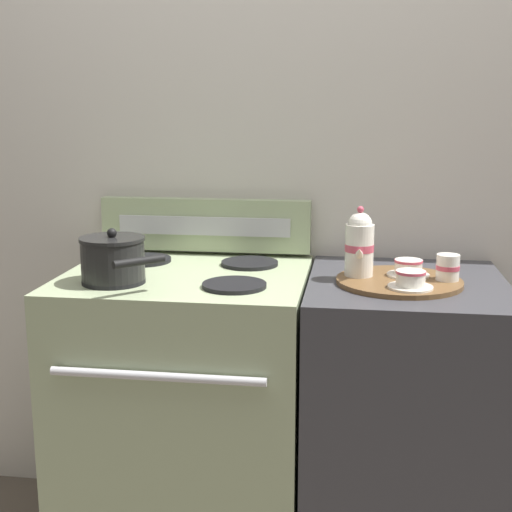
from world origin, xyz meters
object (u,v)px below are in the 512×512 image
(teapot, at_px, (359,244))
(teacup_left, at_px, (411,280))
(creamer_jug, at_px, (448,267))
(saucepan, at_px, (113,258))
(serving_tray, at_px, (399,281))
(stove, at_px, (188,413))
(teacup_right, at_px, (408,268))

(teapot, xyz_separation_m, teacup_left, (0.14, -0.12, -0.07))
(teapot, distance_m, teacup_left, 0.20)
(teapot, relative_size, creamer_jug, 2.75)
(saucepan, relative_size, teapot, 1.33)
(serving_tray, height_order, teacup_left, teacup_left)
(stove, xyz_separation_m, saucepan, (-0.17, -0.14, 0.53))
(teacup_left, bearing_deg, stove, 168.42)
(teacup_right, xyz_separation_m, creamer_jug, (0.11, -0.03, 0.01))
(creamer_jug, bearing_deg, saucepan, -173.04)
(serving_tray, xyz_separation_m, teacup_right, (0.03, 0.04, 0.03))
(saucepan, height_order, serving_tray, saucepan)
(stove, xyz_separation_m, serving_tray, (0.63, -0.04, 0.46))
(saucepan, bearing_deg, creamer_jug, 6.96)
(stove, distance_m, teacup_left, 0.83)
(teacup_left, bearing_deg, creamer_jug, 44.21)
(stove, bearing_deg, saucepan, -140.42)
(serving_tray, height_order, teapot, teapot)
(stove, height_order, saucepan, saucepan)
(serving_tray, distance_m, teacup_left, 0.11)
(teapot, height_order, creamer_jug, teapot)
(stove, height_order, serving_tray, serving_tray)
(serving_tray, distance_m, creamer_jug, 0.14)
(saucepan, relative_size, teacup_right, 2.20)
(serving_tray, xyz_separation_m, teacup_left, (0.02, -0.10, 0.03))
(teacup_right, bearing_deg, stove, -179.47)
(teacup_left, bearing_deg, saucepan, -179.42)
(stove, height_order, teacup_left, teacup_left)
(serving_tray, relative_size, teapot, 1.76)
(stove, bearing_deg, teacup_left, -11.58)
(stove, xyz_separation_m, teapot, (0.52, -0.01, 0.56))
(teapot, distance_m, teacup_right, 0.16)
(teacup_left, bearing_deg, teapot, 138.18)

